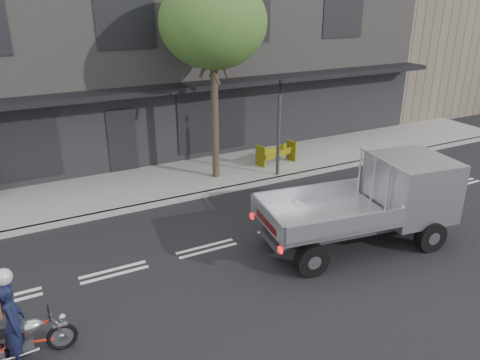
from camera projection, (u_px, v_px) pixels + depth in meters
name	position (u px, v px, depth m)	size (l,w,h in m)	color
ground	(207.00, 249.00, 12.12)	(80.00, 80.00, 0.00)	black
sidewalk	(152.00, 184.00, 15.97)	(32.00, 3.20, 0.15)	gray
kerb	(167.00, 202.00, 14.65)	(32.00, 0.20, 0.15)	gray
building_main	(98.00, 47.00, 19.92)	(26.00, 10.00, 8.00)	slate
building_neighbour	(435.00, 13.00, 28.07)	(14.00, 10.00, 10.00)	brown
street_tree	(213.00, 23.00, 14.54)	(3.40, 3.40, 6.74)	#382B21
traffic_light_pole	(279.00, 134.00, 16.05)	(0.12, 0.12, 3.50)	#2D2D30
motorcycle	(27.00, 338.00, 8.34)	(1.72, 0.50, 0.89)	black
rider	(14.00, 324.00, 8.13)	(0.60, 0.40, 1.66)	#121732
flatbed_ute	(396.00, 193.00, 12.19)	(5.24, 2.69, 2.32)	black
construction_barrier	(279.00, 154.00, 17.40)	(1.45, 0.58, 0.81)	yellow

